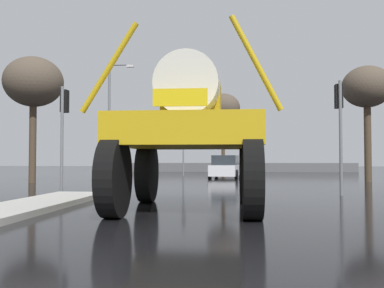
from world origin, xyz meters
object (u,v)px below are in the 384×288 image
(traffic_signal_far_left, at_px, (184,139))
(oversize_sprayer, at_px, (190,134))
(bare_tree_right, at_px, (367,89))
(traffic_signal_near_right, at_px, (339,112))
(traffic_signal_near_left, at_px, (64,116))
(bare_tree_far_center, at_px, (223,109))
(sedan_ahead, at_px, (226,167))
(streetlight_far_left, at_px, (111,114))
(bare_tree_left, at_px, (33,83))

(traffic_signal_far_left, bearing_deg, oversize_sprayer, -82.96)
(bare_tree_right, bearing_deg, traffic_signal_near_right, -111.67)
(traffic_signal_near_left, distance_m, bare_tree_right, 16.79)
(traffic_signal_near_right, bearing_deg, bare_tree_far_center, 102.29)
(oversize_sprayer, bearing_deg, sedan_ahead, -1.88)
(sedan_ahead, xyz_separation_m, traffic_signal_near_left, (-5.73, -13.58, 2.16))
(sedan_ahead, relative_size, bare_tree_right, 0.66)
(traffic_signal_near_left, bearing_deg, traffic_signal_far_left, 81.93)
(streetlight_far_left, distance_m, bare_tree_left, 7.78)
(sedan_ahead, bearing_deg, bare_tree_left, 130.72)
(traffic_signal_near_right, relative_size, traffic_signal_far_left, 1.02)
(traffic_signal_near_left, relative_size, traffic_signal_near_right, 0.99)
(sedan_ahead, relative_size, streetlight_far_left, 0.53)
(traffic_signal_far_left, bearing_deg, bare_tree_left, -122.97)
(oversize_sprayer, distance_m, traffic_signal_near_left, 7.08)
(streetlight_far_left, height_order, bare_tree_left, streetlight_far_left)
(traffic_signal_near_right, bearing_deg, streetlight_far_left, 130.80)
(traffic_signal_near_left, xyz_separation_m, traffic_signal_near_right, (9.94, -0.00, 0.03))
(traffic_signal_near_left, height_order, bare_tree_left, bare_tree_left)
(streetlight_far_left, bearing_deg, sedan_ahead, -4.18)
(oversize_sprayer, distance_m, traffic_signal_far_left, 22.25)
(oversize_sprayer, distance_m, traffic_signal_near_right, 6.77)
(streetlight_far_left, bearing_deg, bare_tree_far_center, 41.17)
(oversize_sprayer, relative_size, traffic_signal_near_right, 1.35)
(traffic_signal_near_right, xyz_separation_m, bare_tree_left, (-14.36, 6.73, 2.44))
(sedan_ahead, distance_m, traffic_signal_near_right, 14.39)
(traffic_signal_near_left, relative_size, bare_tree_right, 0.61)
(traffic_signal_near_left, distance_m, bare_tree_far_center, 21.73)
(sedan_ahead, xyz_separation_m, bare_tree_far_center, (-0.34, 7.30, 4.79))
(sedan_ahead, distance_m, bare_tree_far_center, 8.74)
(traffic_signal_near_left, relative_size, traffic_signal_far_left, 1.01)
(traffic_signal_near_left, height_order, traffic_signal_far_left, traffic_signal_near_left)
(bare_tree_left, bearing_deg, traffic_signal_near_right, -25.12)
(traffic_signal_near_left, bearing_deg, bare_tree_left, 123.30)
(streetlight_far_left, bearing_deg, traffic_signal_far_left, 33.73)
(traffic_signal_near_right, height_order, bare_tree_left, bare_tree_left)
(oversize_sprayer, relative_size, sedan_ahead, 1.25)
(bare_tree_right, bearing_deg, traffic_signal_far_left, 144.88)
(sedan_ahead, relative_size, bare_tree_far_center, 0.63)
(traffic_signal_near_right, distance_m, streetlight_far_left, 18.78)
(oversize_sprayer, height_order, bare_tree_right, bare_tree_right)
(oversize_sprayer, relative_size, bare_tree_left, 0.79)
(traffic_signal_far_left, bearing_deg, traffic_signal_near_right, -66.68)
(sedan_ahead, relative_size, traffic_signal_near_right, 1.07)
(oversize_sprayer, distance_m, bare_tree_right, 16.85)
(oversize_sprayer, bearing_deg, bare_tree_far_center, -0.63)
(oversize_sprayer, distance_m, bare_tree_left, 15.34)
(sedan_ahead, height_order, bare_tree_right, bare_tree_right)
(traffic_signal_far_left, relative_size, bare_tree_left, 0.57)
(traffic_signal_near_right, relative_size, bare_tree_far_center, 0.59)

